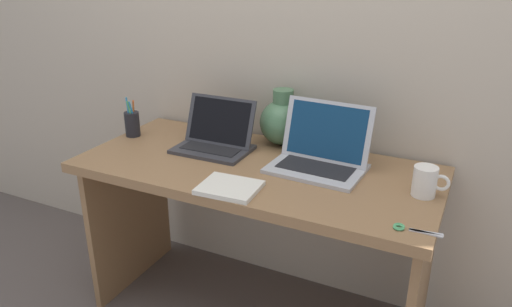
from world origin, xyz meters
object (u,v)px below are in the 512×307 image
(scissors, at_px, (408,229))
(coffee_mug, at_px, (426,181))
(laptop_left, at_px, (216,136))
(notebook_stack, at_px, (229,188))
(green_vase, at_px, (283,121))
(laptop_right, at_px, (321,151))
(pen_cup, at_px, (132,123))

(scissors, bearing_deg, coffee_mug, 88.55)
(laptop_left, height_order, notebook_stack, laptop_left)
(green_vase, distance_m, notebook_stack, 0.52)
(laptop_right, relative_size, coffee_mug, 2.98)
(laptop_left, distance_m, coffee_mug, 0.88)
(laptop_right, distance_m, green_vase, 0.29)
(notebook_stack, relative_size, pen_cup, 1.13)
(laptop_left, distance_m, scissors, 0.93)
(green_vase, bearing_deg, coffee_mug, -21.21)
(laptop_left, relative_size, green_vase, 1.29)
(scissors, bearing_deg, green_vase, 141.33)
(laptop_right, distance_m, coffee_mug, 0.41)
(pen_cup, distance_m, scissors, 1.33)
(coffee_mug, bearing_deg, laptop_left, 175.34)
(laptop_right, xyz_separation_m, green_vase, (-0.24, 0.17, 0.04))
(coffee_mug, height_order, pen_cup, pen_cup)
(coffee_mug, bearing_deg, scissors, -91.45)
(green_vase, xyz_separation_m, coffee_mug, (0.64, -0.25, -0.05))
(green_vase, relative_size, pen_cup, 1.33)
(green_vase, distance_m, pen_cup, 0.69)
(coffee_mug, xyz_separation_m, scissors, (-0.01, -0.26, -0.05))
(pen_cup, bearing_deg, notebook_stack, -23.92)
(notebook_stack, height_order, coffee_mug, coffee_mug)
(laptop_left, bearing_deg, pen_cup, -175.93)
(laptop_left, xyz_separation_m, laptop_right, (0.47, 0.01, 0.01))
(coffee_mug, distance_m, pen_cup, 1.30)
(laptop_right, xyz_separation_m, notebook_stack, (-0.22, -0.34, -0.06))
(notebook_stack, height_order, pen_cup, pen_cup)
(scissors, bearing_deg, laptop_left, 159.18)
(laptop_right, height_order, pen_cup, laptop_right)
(notebook_stack, distance_m, pen_cup, 0.74)
(pen_cup, bearing_deg, coffee_mug, -1.80)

